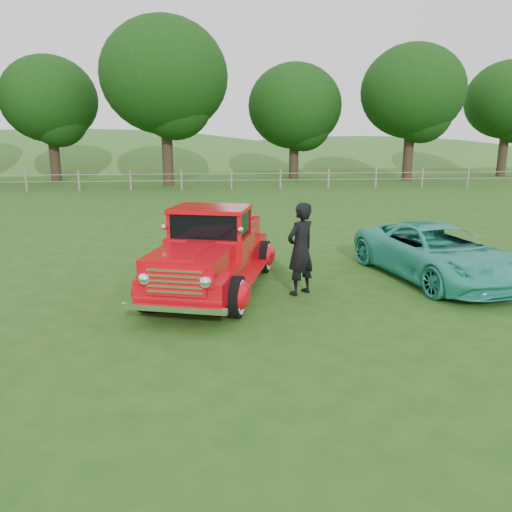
{
  "coord_description": "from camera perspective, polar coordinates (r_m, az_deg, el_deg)",
  "views": [
    {
      "loc": [
        -1.38,
        -8.44,
        3.19
      ],
      "look_at": [
        -0.47,
        1.2,
        0.84
      ],
      "focal_mm": 35.0,
      "sensor_mm": 36.0,
      "label": 1
    }
  ],
  "objects": [
    {
      "name": "tree_mid_east",
      "position": [
        38.37,
        17.46,
        17.48
      ],
      "size": [
        7.2,
        7.2,
        9.44
      ],
      "color": "black",
      "rests_on": "ground"
    },
    {
      "name": "tree_far_east",
      "position": [
        45.08,
        26.92,
        15.6
      ],
      "size": [
        6.6,
        6.6,
        8.86
      ],
      "color": "black",
      "rests_on": "ground"
    },
    {
      "name": "teal_sedan",
      "position": [
        11.99,
        19.88,
        0.42
      ],
      "size": [
        2.89,
        4.77,
        1.24
      ],
      "primitive_type": "imported",
      "rotation": [
        0.0,
        0.0,
        0.2
      ],
      "color": "teal",
      "rests_on": "ground"
    },
    {
      "name": "tree_near_west",
      "position": [
        33.74,
        -10.43,
        19.54
      ],
      "size": [
        8.0,
        8.0,
        10.42
      ],
      "color": "black",
      "rests_on": "ground"
    },
    {
      "name": "man",
      "position": [
        10.13,
        5.11,
        0.8
      ],
      "size": [
        0.83,
        0.78,
        1.9
      ],
      "primitive_type": "imported",
      "rotation": [
        0.0,
        0.0,
        3.78
      ],
      "color": "black",
      "rests_on": "ground"
    },
    {
      "name": "ground",
      "position": [
        9.13,
        3.68,
        -6.85
      ],
      "size": [
        140.0,
        140.0,
        0.0
      ],
      "primitive_type": "plane",
      "color": "#1C4A13",
      "rests_on": "ground"
    },
    {
      "name": "red_pickup",
      "position": [
        10.44,
        -5.03,
        0.33
      ],
      "size": [
        3.18,
        5.27,
        1.78
      ],
      "rotation": [
        0.0,
        0.0,
        -0.27
      ],
      "color": "black",
      "rests_on": "ground"
    },
    {
      "name": "tree_near_east",
      "position": [
        38.04,
        4.44,
        16.67
      ],
      "size": [
        6.8,
        6.8,
        8.33
      ],
      "color": "black",
      "rests_on": "ground"
    },
    {
      "name": "tree_mid_west",
      "position": [
        38.03,
        -22.55,
        16.18
      ],
      "size": [
        6.4,
        6.4,
        8.46
      ],
      "color": "black",
      "rests_on": "ground"
    },
    {
      "name": "distant_hills",
      "position": [
        68.4,
        -7.7,
        6.99
      ],
      "size": [
        116.0,
        60.0,
        18.0
      ],
      "color": "#306926",
      "rests_on": "ground"
    },
    {
      "name": "fence_line",
      "position": [
        30.58,
        -2.83,
        8.74
      ],
      "size": [
        48.0,
        0.12,
        1.2
      ],
      "color": "slate",
      "rests_on": "ground"
    }
  ]
}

